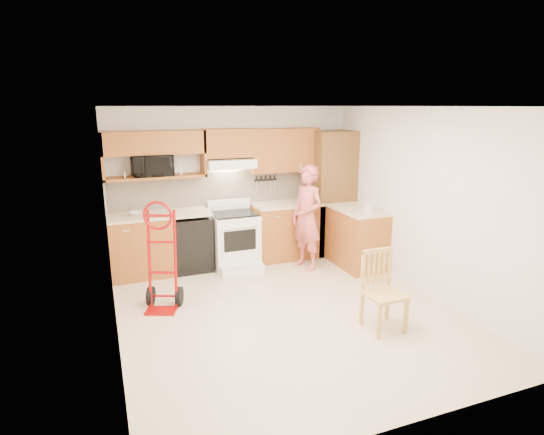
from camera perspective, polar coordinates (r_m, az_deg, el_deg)
floor at (r=5.77m, az=1.84°, el=-11.90°), size 4.00×4.50×0.02m
ceiling at (r=5.19m, az=2.06°, el=14.00°), size 4.00×4.50×0.02m
wall_back at (r=7.43m, az=-4.94°, el=4.19°), size 4.00×0.02×2.50m
wall_front at (r=3.48m, az=16.91°, el=-7.91°), size 4.00×0.02×2.50m
wall_left at (r=4.93m, az=-20.07°, el=-1.68°), size 0.02×4.50×2.50m
wall_right at (r=6.39m, az=18.77°, el=1.88°), size 0.02×4.50×2.50m
backsplash at (r=7.41m, az=-4.88°, el=3.78°), size 3.92×0.03×0.55m
lower_cab_left at (r=7.04m, az=-16.28°, el=-3.58°), size 0.90×0.60×0.90m
dishwasher at (r=7.14m, az=-10.27°, el=-3.19°), size 0.60×0.60×0.85m
lower_cab_right at (r=7.59m, az=1.87°, el=-1.74°), size 1.14×0.60×0.90m
countertop_left at (r=6.95m, az=-14.08°, el=0.36°), size 1.50×0.63×0.04m
countertop_right at (r=7.48m, az=1.90°, el=1.73°), size 1.14×0.63×0.04m
cab_return_right at (r=7.30m, az=10.65°, el=-2.62°), size 0.60×1.00×0.90m
countertop_return at (r=7.18m, az=10.82°, el=0.97°), size 0.63×1.00×0.04m
pantry_tall at (r=7.81m, az=7.46°, el=3.12°), size 0.70×0.60×2.10m
upper_cab_left at (r=6.92m, az=-14.76°, el=9.16°), size 1.50×0.33×0.34m
upper_shelf_mw at (r=6.98m, az=-14.50°, el=4.99°), size 1.50×0.33×0.04m
upper_cab_center at (r=7.14m, az=-5.59°, el=9.37°), size 0.76×0.33×0.44m
upper_cab_right at (r=7.47m, az=1.54°, el=8.55°), size 1.14×0.33×0.70m
range_hood at (r=7.11m, az=-5.39°, el=6.84°), size 0.76×0.46×0.14m
knife_strip at (r=7.55m, az=-0.81°, el=4.33°), size 0.40×0.05×0.29m
microwave at (r=6.95m, az=-14.96°, el=6.44°), size 0.60×0.43×0.32m
range at (r=7.10m, az=-4.65°, el=-2.33°), size 0.70×0.93×1.04m
person at (r=7.01m, az=4.47°, el=-0.01°), size 0.55×0.68×1.63m
hand_truck at (r=5.77m, az=-13.94°, el=-5.45°), size 0.63×0.61×1.26m
dining_chair at (r=5.32m, az=14.09°, el=-9.13°), size 0.41×0.45×0.92m
soap_bottle at (r=6.93m, az=12.09°, el=1.40°), size 0.09×0.09×0.19m
bowl at (r=6.91m, az=-16.77°, el=0.49°), size 0.26×0.26×0.05m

